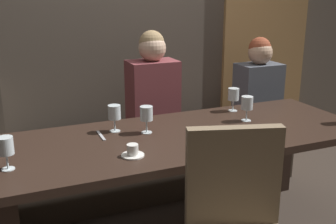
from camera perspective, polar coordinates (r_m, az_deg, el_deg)
The scene contains 13 objects.
arched_door at distance 4.01m, azimuth 13.53°, elevation 13.34°, with size 0.90×0.05×2.55m.
dining_table at distance 2.49m, azimuth 2.69°, elevation -4.85°, with size 2.20×0.84×0.74m.
banquette_bench at distance 3.25m, azimuth -2.76°, elevation -7.64°, with size 2.50×0.44×0.45m.
chair_near_side at distance 1.93m, azimuth 9.66°, elevation -15.08°, with size 0.55×0.55×0.98m.
diner_redhead at distance 3.06m, azimuth -2.14°, elevation 3.03°, with size 0.36×0.24×0.84m.
diner_bearded at distance 3.54m, azimuth 12.38°, elevation 3.76°, with size 0.36×0.24×0.74m.
wine_glass_far_left at distance 2.91m, azimuth 9.05°, elevation 2.35°, with size 0.08×0.08×0.16m.
wine_glass_end_right at distance 2.44m, azimuth -3.01°, elevation -0.38°, with size 0.08×0.08×0.16m.
wine_glass_near_right at distance 2.08m, azimuth -21.58°, elevation -4.58°, with size 0.08×0.08×0.16m.
wine_glass_center_front at distance 2.48m, azimuth -7.44°, elevation -0.22°, with size 0.08×0.08×0.16m.
wine_glass_near_left at distance 2.71m, azimuth 10.88°, elevation 1.07°, with size 0.08×0.08×0.16m.
espresso_cup at distance 2.13m, azimuth -4.92°, elevation -5.45°, with size 0.12×0.12×0.06m.
fork_on_table at distance 2.45m, azimuth -9.27°, elevation -3.23°, with size 0.02×0.17×0.01m, color silver.
Camera 1 is at (-1.01, -2.09, 1.57)m, focal length 44.02 mm.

